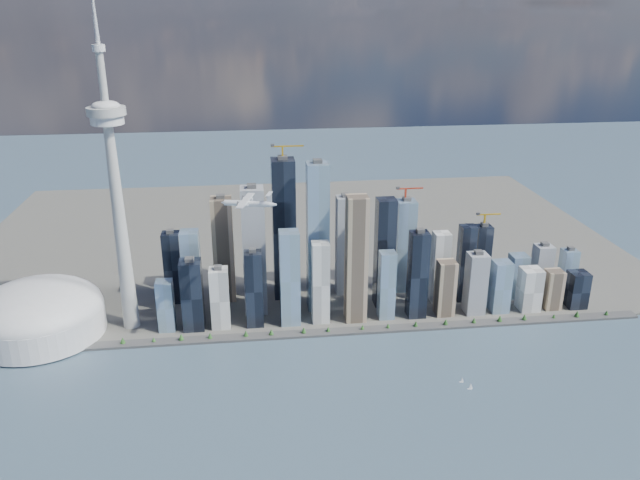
{
  "coord_description": "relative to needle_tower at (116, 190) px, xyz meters",
  "views": [
    {
      "loc": [
        -99.19,
        -632.79,
        502.23
      ],
      "look_at": [
        7.24,
        260.0,
        159.39
      ],
      "focal_mm": 35.0,
      "sensor_mm": 36.0,
      "label": 1
    }
  ],
  "objects": [
    {
      "name": "sailboat_west",
      "position": [
        495.36,
        -237.72,
        -232.68
      ],
      "size": [
        7.12,
        2.4,
        9.85
      ],
      "rotation": [
        0.0,
        0.0,
        -0.09
      ],
      "color": "white",
      "rests_on": "ground"
    },
    {
      "name": "needle_tower",
      "position": [
        0.0,
        0.0,
        0.0
      ],
      "size": [
        56.0,
        56.0,
        550.5
      ],
      "color": "#A2A39D",
      "rests_on": "land"
    },
    {
      "name": "skyscraper_cluster",
      "position": [
        359.61,
        26.81,
        -148.76
      ],
      "size": [
        736.0,
        142.0,
        279.15
      ],
      "color": "black",
      "rests_on": "land"
    },
    {
      "name": "dome_stadium",
      "position": [
        -140.0,
        -10.0,
        -196.4
      ],
      "size": [
        200.0,
        200.0,
        86.0
      ],
      "color": "silver",
      "rests_on": "land"
    },
    {
      "name": "airplane",
      "position": [
        199.8,
        -121.29,
        10.03
      ],
      "size": [
        77.89,
        69.41,
        19.19
      ],
      "rotation": [
        0.0,
        0.0,
        -0.25
      ],
      "color": "silver",
      "rests_on": "ground"
    },
    {
      "name": "shoreline_trees",
      "position": [
        300.0,
        -60.0,
        -227.06
      ],
      "size": [
        960.53,
        7.2,
        8.8
      ],
      "color": "#3F2D1E",
      "rests_on": "seawall"
    },
    {
      "name": "ground",
      "position": [
        300.0,
        -310.0,
        -235.84
      ],
      "size": [
        4000.0,
        4000.0,
        0.0
      ],
      "primitive_type": "plane",
      "color": "#2F4353",
      "rests_on": "ground"
    },
    {
      "name": "sailboat_east",
      "position": [
        489.09,
        -220.34,
        -233.06
      ],
      "size": [
        6.26,
        2.72,
        8.65
      ],
      "rotation": [
        0.0,
        0.0,
        -0.21
      ],
      "color": "white",
      "rests_on": "ground"
    },
    {
      "name": "seawall",
      "position": [
        300.0,
        -60.0,
        -233.84
      ],
      "size": [
        1100.0,
        22.0,
        4.0
      ],
      "primitive_type": "cube",
      "color": "#383838",
      "rests_on": "ground"
    },
    {
      "name": "land",
      "position": [
        300.0,
        390.0,
        -234.34
      ],
      "size": [
        1400.0,
        900.0,
        3.0
      ],
      "primitive_type": "cube",
      "color": "#4C4C47",
      "rests_on": "ground"
    }
  ]
}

